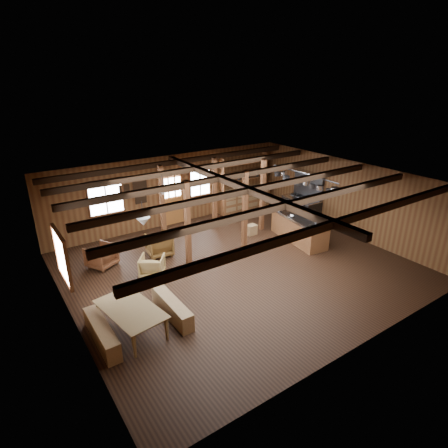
{
  "coord_description": "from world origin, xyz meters",
  "views": [
    {
      "loc": [
        -6.23,
        -8.41,
        5.78
      ],
      "look_at": [
        -0.24,
        0.42,
        1.4
      ],
      "focal_mm": 30.0,
      "sensor_mm": 36.0,
      "label": 1
    }
  ],
  "objects_px": {
    "kitchen_island": "(299,228)",
    "armchair_b": "(159,245)",
    "commercial_range": "(302,205)",
    "dining_table": "(133,319)",
    "armchair_c": "(152,266)",
    "armchair_a": "(101,256)"
  },
  "relations": [
    {
      "from": "armchair_a",
      "to": "armchair_c",
      "type": "xyz_separation_m",
      "value": [
        1.09,
        -1.43,
        -0.04
      ]
    },
    {
      "from": "kitchen_island",
      "to": "commercial_range",
      "type": "xyz_separation_m",
      "value": [
        1.59,
        1.43,
        0.17
      ]
    },
    {
      "from": "dining_table",
      "to": "armchair_b",
      "type": "relative_size",
      "value": 2.27
    },
    {
      "from": "commercial_range",
      "to": "armchair_c",
      "type": "bearing_deg",
      "value": -173.56
    },
    {
      "from": "commercial_range",
      "to": "armchair_b",
      "type": "bearing_deg",
      "value": 176.92
    },
    {
      "from": "armchair_c",
      "to": "armchair_a",
      "type": "bearing_deg",
      "value": -15.8
    },
    {
      "from": "commercial_range",
      "to": "dining_table",
      "type": "bearing_deg",
      "value": -160.78
    },
    {
      "from": "kitchen_island",
      "to": "armchair_b",
      "type": "height_order",
      "value": "kitchen_island"
    },
    {
      "from": "armchair_c",
      "to": "armchair_b",
      "type": "bearing_deg",
      "value": -87.19
    },
    {
      "from": "kitchen_island",
      "to": "commercial_range",
      "type": "distance_m",
      "value": 2.14
    },
    {
      "from": "dining_table",
      "to": "armchair_a",
      "type": "xyz_separation_m",
      "value": [
        0.38,
        3.61,
        0.04
      ]
    },
    {
      "from": "dining_table",
      "to": "armchair_a",
      "type": "distance_m",
      "value": 3.63
    },
    {
      "from": "kitchen_island",
      "to": "armchair_c",
      "type": "distance_m",
      "value": 5.53
    },
    {
      "from": "kitchen_island",
      "to": "dining_table",
      "type": "distance_m",
      "value": 7.13
    },
    {
      "from": "armchair_b",
      "to": "armchair_c",
      "type": "height_order",
      "value": "armchair_b"
    },
    {
      "from": "armchair_c",
      "to": "commercial_range",
      "type": "bearing_deg",
      "value": -136.63
    },
    {
      "from": "kitchen_island",
      "to": "dining_table",
      "type": "bearing_deg",
      "value": -159.48
    },
    {
      "from": "armchair_b",
      "to": "commercial_range",
      "type": "bearing_deg",
      "value": -175.28
    },
    {
      "from": "dining_table",
      "to": "armchair_c",
      "type": "relative_size",
      "value": 2.61
    },
    {
      "from": "kitchen_island",
      "to": "armchair_c",
      "type": "height_order",
      "value": "kitchen_island"
    },
    {
      "from": "commercial_range",
      "to": "armchair_a",
      "type": "bearing_deg",
      "value": 175.56
    },
    {
      "from": "dining_table",
      "to": "armchair_a",
      "type": "relative_size",
      "value": 2.31
    }
  ]
}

